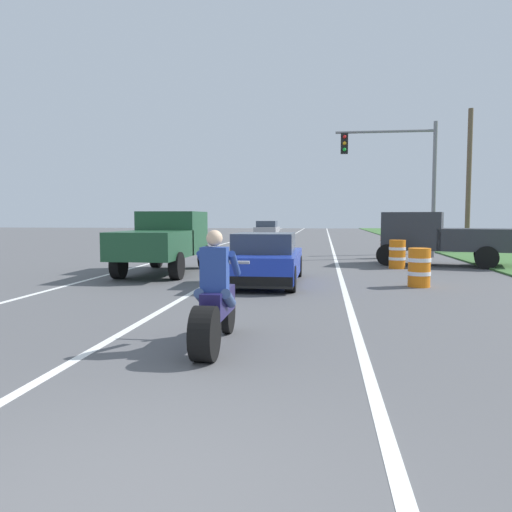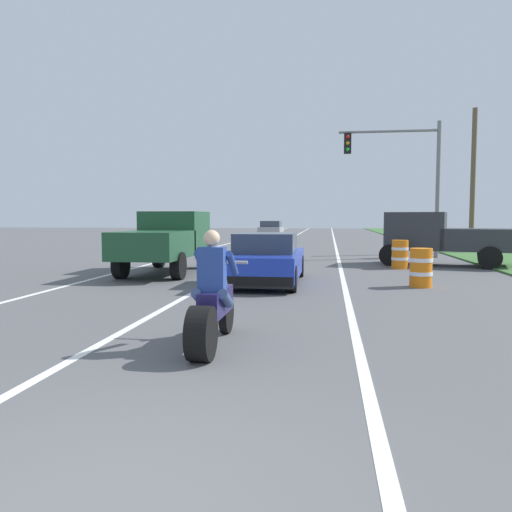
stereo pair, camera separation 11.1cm
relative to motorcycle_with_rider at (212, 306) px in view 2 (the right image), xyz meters
The scene contains 13 objects.
lane_stripe_left_solid 16.91m from the motorcycle_with_rider, 108.01° to the left, with size 0.14×120.00×0.01m, color white.
lane_stripe_right_solid 16.20m from the motorcycle_with_rider, 83.00° to the left, with size 0.14×120.00×0.01m, color white.
lane_stripe_centre_dashed 16.16m from the motorcycle_with_rider, 95.78° to the left, with size 0.14×120.00×0.01m, color white.
motorcycle_with_rider is the anchor object (origin of this frame).
sports_car_blue 6.88m from the motorcycle_with_rider, 90.94° to the left, with size 1.84×4.30×1.37m.
pickup_truck_left_lane_dark_green 9.68m from the motorcycle_with_rider, 111.79° to the left, with size 2.02×4.80×1.98m.
pickup_truck_right_shoulder_dark_grey 14.12m from the motorcycle_with_rider, 66.12° to the left, with size 5.14×3.14×1.98m.
traffic_light_mast_near 17.79m from the motorcycle_with_rider, 73.57° to the left, with size 4.44×0.34×6.00m.
utility_pole_roadside 21.82m from the motorcycle_with_rider, 66.61° to the left, with size 0.24×0.24×7.13m, color brown.
construction_barrel_nearest 7.79m from the motorcycle_with_rider, 59.93° to the left, with size 0.58×0.58×1.00m.
construction_barrel_mid 12.18m from the motorcycle_with_rider, 70.73° to the left, with size 0.58×0.58×1.00m.
construction_barrel_far 16.49m from the motorcycle_with_rider, 75.22° to the left, with size 0.58×0.58×1.00m.
distant_car_far_ahead 34.89m from the motorcycle_with_rider, 95.18° to the left, with size 1.80×4.00×1.50m.
Camera 2 is at (1.38, -2.70, 1.79)m, focal length 35.49 mm.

